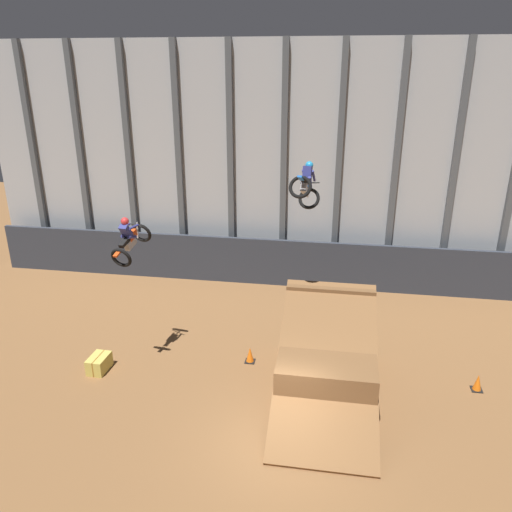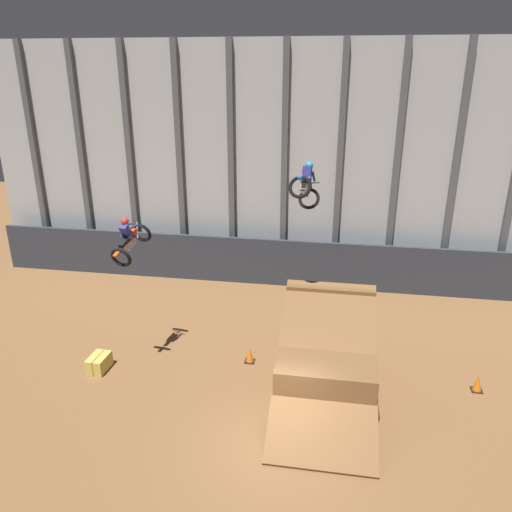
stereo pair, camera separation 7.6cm
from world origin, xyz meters
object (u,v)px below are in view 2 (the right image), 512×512
at_px(dirt_ramp, 327,358).
at_px(hay_bale_trackside, 99,363).
at_px(rider_bike_left_air, 130,240).
at_px(traffic_cone_arena_edge, 250,355).
at_px(rider_bike_right_air, 306,186).
at_px(traffic_cone_near_ramp, 478,383).

xyz_separation_m(dirt_ramp, hay_bale_trackside, (-7.93, -0.49, -0.74)).
bearing_deg(rider_bike_left_air, traffic_cone_arena_edge, 19.16).
relative_size(rider_bike_left_air, hay_bale_trackside, 2.05).
height_order(rider_bike_left_air, hay_bale_trackside, rider_bike_left_air).
relative_size(rider_bike_right_air, hay_bale_trackside, 1.93).
relative_size(dirt_ramp, hay_bale_trackside, 6.48).
distance_m(rider_bike_right_air, hay_bale_trackside, 9.48).
distance_m(rider_bike_left_air, rider_bike_right_air, 6.04).
distance_m(rider_bike_left_air, traffic_cone_near_ramp, 12.45).
xyz_separation_m(traffic_cone_near_ramp, hay_bale_trackside, (-12.90, -0.94, -0.00)).
distance_m(rider_bike_right_air, traffic_cone_near_ramp, 8.65).
distance_m(rider_bike_left_air, traffic_cone_arena_edge, 5.95).
height_order(dirt_ramp, rider_bike_right_air, rider_bike_right_air).
relative_size(traffic_cone_near_ramp, hay_bale_trackside, 0.63).
relative_size(dirt_ramp, rider_bike_left_air, 3.16).
bearing_deg(traffic_cone_near_ramp, traffic_cone_arena_edge, 176.60).
height_order(dirt_ramp, traffic_cone_arena_edge, dirt_ramp).
height_order(traffic_cone_arena_edge, hay_bale_trackside, traffic_cone_arena_edge).
bearing_deg(rider_bike_right_air, traffic_cone_arena_edge, -153.68).
relative_size(rider_bike_left_air, traffic_cone_near_ramp, 3.27).
xyz_separation_m(dirt_ramp, traffic_cone_arena_edge, (-2.77, 0.92, -0.74)).
distance_m(traffic_cone_near_ramp, hay_bale_trackside, 12.94).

